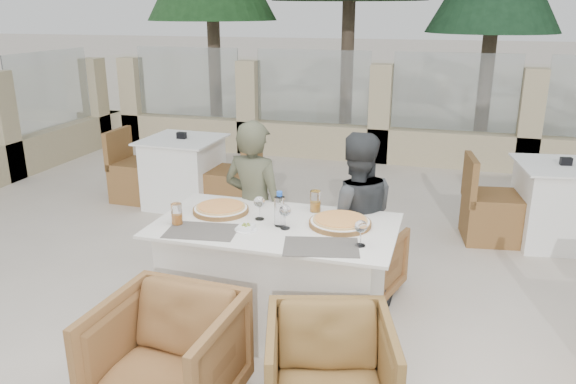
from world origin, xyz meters
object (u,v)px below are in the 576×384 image
(dining_table, at_px, (276,276))
(wine_glass_corner, at_px, (361,232))
(bg_table_a, at_px, (184,172))
(bg_table_b, at_px, (559,205))
(wine_glass_near, at_px, (285,215))
(armchair_near_right, at_px, (330,374))
(armchair_near_left, at_px, (167,359))
(beer_glass_right, at_px, (315,201))
(diner_right, at_px, (355,220))
(pizza_left, at_px, (221,209))
(wine_glass_centre, at_px, (259,207))
(diner_left, at_px, (254,209))
(beer_glass_left, at_px, (177,214))
(armchair_far_left, at_px, (254,246))
(water_bottle, at_px, (280,209))
(pizza_right, at_px, (340,222))
(olive_dish, at_px, (246,227))
(armchair_far_right, at_px, (360,262))

(dining_table, relative_size, wine_glass_corner, 8.70)
(bg_table_a, relative_size, bg_table_b, 1.00)
(wine_glass_near, distance_m, armchair_near_right, 1.08)
(dining_table, bearing_deg, armchair_near_left, -106.61)
(wine_glass_near, xyz_separation_m, bg_table_a, (-1.86, 2.23, -0.48))
(wine_glass_corner, relative_size, armchair_near_right, 0.27)
(beer_glass_right, relative_size, diner_right, 0.11)
(pizza_left, relative_size, wine_glass_centre, 2.13)
(pizza_left, xyz_separation_m, diner_left, (0.12, 0.36, -0.11))
(beer_glass_left, height_order, armchair_far_left, beer_glass_left)
(water_bottle, bearing_deg, wine_glass_near, -38.14)
(water_bottle, bearing_deg, diner_left, 125.76)
(pizza_right, height_order, wine_glass_near, wine_glass_near)
(pizza_left, height_order, wine_glass_corner, wine_glass_corner)
(water_bottle, height_order, olive_dish, water_bottle)
(diner_left, bearing_deg, pizza_right, 163.96)
(armchair_far_right, bearing_deg, diner_right, 90.83)
(armchair_far_right, bearing_deg, water_bottle, 72.20)
(wine_glass_centre, bearing_deg, armchair_far_left, 113.40)
(beer_glass_right, bearing_deg, beer_glass_left, -148.43)
(dining_table, bearing_deg, beer_glass_left, -163.04)
(armchair_far_right, height_order, armchair_near_left, armchair_near_left)
(olive_dish, xyz_separation_m, bg_table_a, (-1.62, 2.33, -0.41))
(wine_glass_near, height_order, olive_dish, wine_glass_near)
(wine_glass_centre, distance_m, bg_table_a, 2.72)
(armchair_near_left, bearing_deg, dining_table, 76.46)
(pizza_left, bearing_deg, bg_table_a, 122.96)
(pizza_right, bearing_deg, water_bottle, -163.07)
(beer_glass_right, bearing_deg, bg_table_b, 44.10)
(beer_glass_right, bearing_deg, wine_glass_corner, -51.76)
(pizza_left, xyz_separation_m, bg_table_a, (-1.34, 2.06, -0.41))
(wine_glass_near, bearing_deg, armchair_far_right, 60.52)
(wine_glass_centre, distance_m, diner_left, 0.49)
(bg_table_a, bearing_deg, olive_dish, -53.64)
(armchair_near_left, xyz_separation_m, bg_table_b, (2.40, 3.16, 0.05))
(diner_left, distance_m, bg_table_b, 2.97)
(armchair_near_left, relative_size, bg_table_b, 0.45)
(water_bottle, distance_m, bg_table_b, 3.05)
(dining_table, relative_size, olive_dish, 14.55)
(armchair_far_right, xyz_separation_m, armchair_near_left, (-0.78, -1.65, 0.06))
(wine_glass_centre, bearing_deg, diner_right, 38.61)
(dining_table, distance_m, wine_glass_near, 0.49)
(wine_glass_centre, relative_size, wine_glass_corner, 1.00)
(pizza_left, bearing_deg, water_bottle, -15.55)
(pizza_right, relative_size, beer_glass_right, 2.72)
(armchair_near_left, bearing_deg, armchair_near_right, 13.01)
(bg_table_a, bearing_deg, water_bottle, -49.02)
(pizza_right, bearing_deg, armchair_near_left, -123.14)
(water_bottle, relative_size, armchair_far_left, 0.40)
(wine_glass_near, height_order, armchair_far_left, wine_glass_near)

